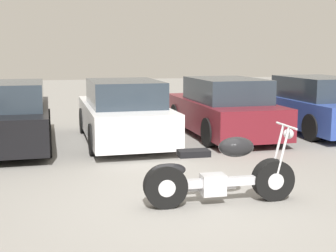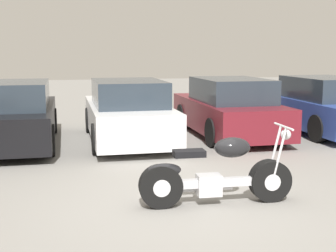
% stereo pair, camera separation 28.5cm
% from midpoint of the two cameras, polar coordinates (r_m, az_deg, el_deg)
% --- Properties ---
extents(ground_plane, '(60.00, 60.00, 0.00)m').
position_cam_midpoint_polar(ground_plane, '(6.83, 1.48, -9.40)').
color(ground_plane, gray).
extents(motorcycle, '(2.23, 0.62, 1.12)m').
position_cam_midpoint_polar(motorcycle, '(6.72, 5.05, -5.94)').
color(motorcycle, black).
rests_on(motorcycle, ground_plane).
extents(parked_car_black, '(1.87, 4.52, 1.49)m').
position_cam_midpoint_polar(parked_car_black, '(11.28, -19.60, 1.11)').
color(parked_car_black, black).
rests_on(parked_car_black, ground_plane).
extents(parked_car_white, '(1.87, 4.52, 1.49)m').
position_cam_midpoint_polar(parked_car_white, '(11.29, -6.20, 1.59)').
color(parked_car_white, white).
rests_on(parked_car_white, ground_plane).
extents(parked_car_maroon, '(1.87, 4.52, 1.49)m').
position_cam_midpoint_polar(parked_car_maroon, '(12.15, 6.04, 2.13)').
color(parked_car_maroon, maroon).
rests_on(parked_car_maroon, ground_plane).
extents(parked_car_blue, '(1.87, 4.52, 1.49)m').
position_cam_midpoint_polar(parked_car_blue, '(13.29, 16.75, 2.39)').
color(parked_car_blue, '#2D479E').
rests_on(parked_car_blue, ground_plane).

